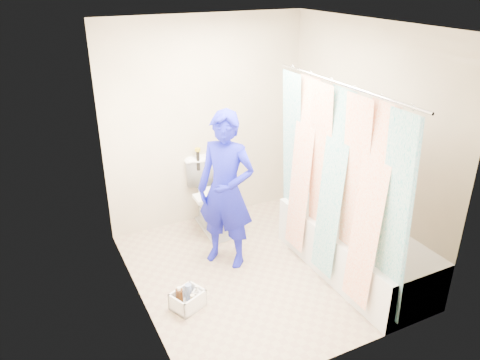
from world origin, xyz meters
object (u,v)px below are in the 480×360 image
bathtub (354,248)px  toilet (213,196)px  plumber (226,191)px  cleaning_caddy (188,300)px

bathtub → toilet: size_ratio=2.11×
toilet → bathtub: bearing=-54.0°
bathtub → toilet: (-0.92, 1.42, 0.15)m
plumber → cleaning_caddy: 1.10m
bathtub → plumber: bearing=145.4°
cleaning_caddy → bathtub: bearing=-30.4°
bathtub → toilet: bearing=123.1°
bathtub → cleaning_caddy: bearing=172.9°
bathtub → cleaning_caddy: bathtub is taller
bathtub → plumber: size_ratio=1.08×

